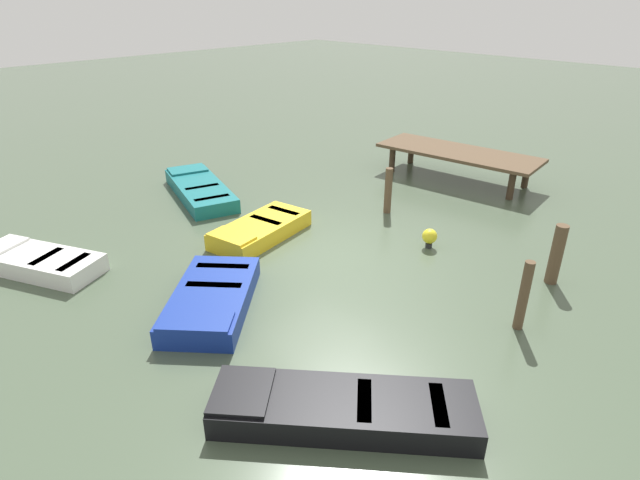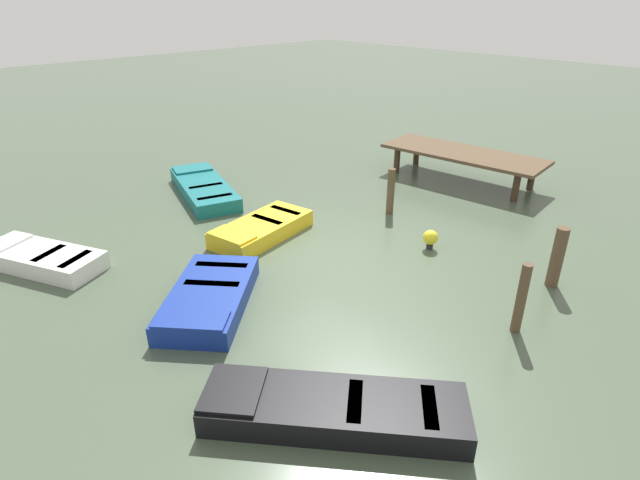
% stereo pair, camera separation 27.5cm
% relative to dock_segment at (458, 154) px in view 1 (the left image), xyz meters
% --- Properties ---
extents(ground_plane, '(80.00, 80.00, 0.00)m').
position_rel_dock_segment_xyz_m(ground_plane, '(0.51, -6.83, -0.84)').
color(ground_plane, '#475642').
extents(dock_segment, '(5.24, 2.35, 0.95)m').
position_rel_dock_segment_xyz_m(dock_segment, '(0.00, 0.00, 0.00)').
color(dock_segment, brown).
rests_on(dock_segment, ground_plane).
extents(rowboat_teal, '(3.79, 2.32, 0.46)m').
position_rel_dock_segment_xyz_m(rowboat_teal, '(-4.66, -6.71, -0.62)').
color(rowboat_teal, '#14666B').
rests_on(rowboat_teal, ground_plane).
extents(rowboat_yellow, '(1.66, 2.83, 0.46)m').
position_rel_dock_segment_xyz_m(rowboat_yellow, '(-1.16, -7.26, -0.62)').
color(rowboat_yellow, gold).
rests_on(rowboat_yellow, ground_plane).
extents(rowboat_blue, '(2.88, 3.01, 0.46)m').
position_rel_dock_segment_xyz_m(rowboat_blue, '(0.64, -9.94, -0.62)').
color(rowboat_blue, navy).
rests_on(rowboat_blue, ground_plane).
extents(rowboat_black, '(3.60, 3.26, 0.46)m').
position_rel_dock_segment_xyz_m(rowboat_black, '(4.37, -10.30, -0.62)').
color(rowboat_black, black).
rests_on(rowboat_black, ground_plane).
extents(rowboat_white, '(2.94, 2.14, 0.46)m').
position_rel_dock_segment_xyz_m(rowboat_white, '(-3.31, -11.73, -0.62)').
color(rowboat_white, silver).
rests_on(rowboat_white, ground_plane).
extents(mooring_piling_mid_right, '(0.20, 0.20, 1.28)m').
position_rel_dock_segment_xyz_m(mooring_piling_mid_right, '(0.11, -3.75, -0.20)').
color(mooring_piling_mid_right, brown).
rests_on(mooring_piling_mid_right, ground_plane).
extents(mooring_piling_center, '(0.26, 0.26, 1.32)m').
position_rel_dock_segment_xyz_m(mooring_piling_center, '(4.93, -4.32, -0.18)').
color(mooring_piling_center, brown).
rests_on(mooring_piling_center, ground_plane).
extents(mooring_piling_far_right, '(0.18, 0.18, 1.38)m').
position_rel_dock_segment_xyz_m(mooring_piling_far_right, '(5.17, -6.37, -0.15)').
color(mooring_piling_far_right, brown).
rests_on(mooring_piling_far_right, ground_plane).
extents(marker_buoy, '(0.36, 0.36, 0.48)m').
position_rel_dock_segment_xyz_m(marker_buoy, '(2.16, -4.77, -0.55)').
color(marker_buoy, '#262626').
rests_on(marker_buoy, ground_plane).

